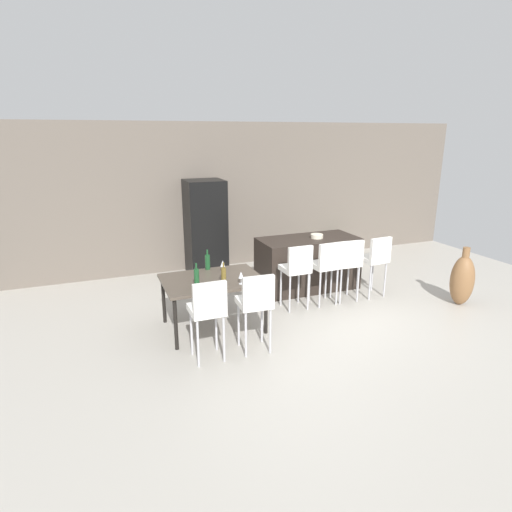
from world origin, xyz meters
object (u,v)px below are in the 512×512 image
Objects in this scene: wine_bottle_far at (208,262)px; floor_vase at (462,280)px; wine_bottle_right at (197,278)px; fruit_bowl at (317,236)px; bar_chair_left at (297,267)px; refrigerator at (205,228)px; dining_table at (213,283)px; bar_chair_right at (348,260)px; bar_chair_far at (376,257)px; dining_chair_near at (208,308)px; wine_bottle_left at (224,276)px; potted_plant at (340,243)px; dining_chair_far at (256,300)px; wine_glass_near at (223,264)px; kitchen_island at (308,263)px; bar_chair_middle at (326,263)px; wine_glass_middle at (241,275)px.

wine_bottle_far is 0.31× the size of floor_vase.
fruit_bowl is at bearing 25.75° from wine_bottle_right.
refrigerator reaches higher than bar_chair_left.
wine_bottle_far is 1.41× the size of fruit_bowl.
refrigerator is (0.51, 1.98, 0.06)m from wine_bottle_far.
dining_table is 0.47m from wine_bottle_far.
bar_chair_far is (0.54, 0.00, 0.00)m from bar_chair_right.
dining_chair_near reaches higher than dining_table.
potted_plant is (3.56, 2.67, -0.53)m from wine_bottle_left.
wine_bottle_right is at bearing -165.17° from bar_chair_left.
dining_chair_near is at bearing -158.64° from bar_chair_right.
bar_chair_left is 1.39m from wine_bottle_left.
bar_chair_far is at bearing 21.87° from dining_chair_far.
dining_table is 2.35m from fruit_bowl.
bar_chair_right is 0.54m from bar_chair_far.
dining_table is at bearing -133.58° from wine_glass_near.
bar_chair_left reaches higher than wine_bottle_far.
floor_vase is (4.25, -0.37, -0.46)m from wine_bottle_right.
kitchen_island is 2.52m from floor_vase.
bar_chair_middle is 0.57× the size of refrigerator.
kitchen_island is at bearing 36.97° from wine_glass_middle.
dining_table is at bearing -154.77° from kitchen_island.
refrigerator is at bearing 75.66° from wine_bottle_far.
bar_chair_far is at bearing -42.79° from kitchen_island.
potted_plant is (0.77, 2.24, -0.36)m from bar_chair_far.
potted_plant is (3.95, 3.27, -0.36)m from dining_chair_near.
wine_glass_near is (-1.69, 0.07, 0.17)m from bar_chair_middle.
bar_chair_left is 0.52m from bar_chair_middle.
kitchen_island is 2.18m from potted_plant.
bar_chair_right is 2.29m from wine_bottle_far.
wine_glass_middle is (0.22, -0.08, 0.01)m from wine_bottle_left.
wine_glass_near is (-1.17, 0.07, 0.17)m from bar_chair_left.
fruit_bowl is 2.21m from potted_plant.
wine_glass_middle is at bearing 90.54° from dining_chair_far.
fruit_bowl reaches higher than floor_vase.
refrigerator is at bearing 81.27° from wine_glass_near.
wine_bottle_far is at bearing 171.78° from bar_chair_middle.
refrigerator reaches higher than wine_bottle_right.
dining_chair_near is at bearing -91.68° from wine_bottle_right.
floor_vase is at bearing -13.32° from wine_glass_near.
dining_table reaches higher than potted_plant.
wine_bottle_far reaches higher than dining_table.
wine_bottle_right is 1.59× the size of fruit_bowl.
potted_plant is at bearing 32.48° from wine_glass_near.
potted_plant is (-0.32, 3.06, -0.08)m from floor_vase.
bar_chair_middle is 1.00× the size of bar_chair_right.
wine_bottle_left is at bearing -147.87° from kitchen_island.
kitchen_island is 1.66× the size of bar_chair_left.
bar_chair_far reaches higher than floor_vase.
floor_vase is at bearing -5.65° from wine_bottle_left.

